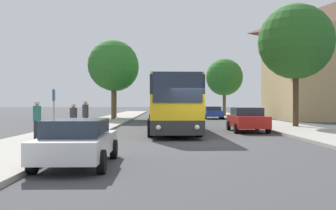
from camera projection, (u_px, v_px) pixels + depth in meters
ground_plane at (198, 142)px, 18.27m from camera, size 300.00×300.00×0.00m
sidewalk_left at (47, 140)px, 18.20m from camera, size 4.00×120.00×0.15m
bus_front at (172, 104)px, 24.24m from camera, size 3.11×12.05×3.28m
bus_middle at (170, 104)px, 38.95m from camera, size 2.97×11.69×3.18m
parked_car_left_curb at (78, 141)px, 11.26m from camera, size 1.99×4.42×1.34m
parked_car_right_near at (247, 119)px, 24.52m from camera, size 2.11×4.53×1.51m
parked_car_right_far at (213, 112)px, 44.32m from camera, size 2.15×4.38×1.39m
bus_stop_sign at (54, 106)px, 21.10m from camera, size 0.08×0.45×2.42m
pedestrian_waiting_near at (85, 116)px, 22.89m from camera, size 0.36×0.36×1.79m
pedestrian_waiting_far at (73, 120)px, 19.35m from camera, size 0.36×0.36×1.62m
pedestrian_walking_back at (37, 120)px, 17.92m from camera, size 0.36×0.36×1.74m
tree_left_near at (115, 67)px, 44.52m from camera, size 5.47×5.47×8.43m
tree_left_far at (113, 65)px, 40.33m from camera, size 5.18×5.18×8.11m
tree_right_near at (296, 42)px, 27.73m from camera, size 5.29×5.29×8.63m
tree_right_mid at (224, 77)px, 49.68m from camera, size 4.67×4.67×7.25m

